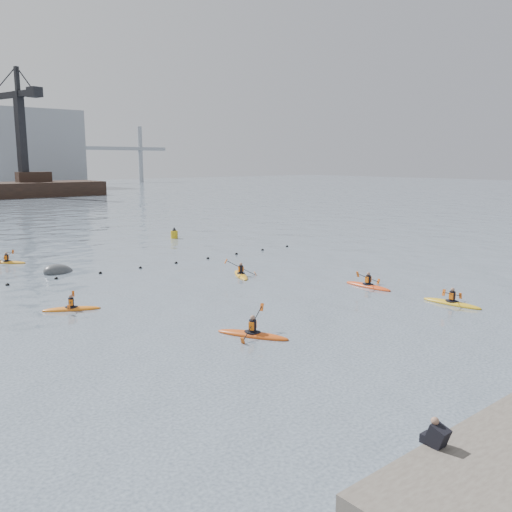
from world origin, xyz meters
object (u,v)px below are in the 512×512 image
object	(u,v)px
kayaker_2	(71,308)
kayaker_3	(241,274)
kayaker_0	(253,334)
mooring_buoy	(59,272)
kayaker_1	(452,303)
kayaker_4	(368,285)
kayaker_5	(7,262)
nav_buoy	(174,234)

from	to	relation	value
kayaker_2	kayaker_3	size ratio (longest dim) A/B	0.91
kayaker_0	kayaker_2	world-z (taller)	kayaker_0
kayaker_0	mooring_buoy	size ratio (longest dim) A/B	1.44
mooring_buoy	kayaker_1	bearing A→B (deg)	-59.19
kayaker_0	kayaker_3	bearing A→B (deg)	26.30
kayaker_1	kayaker_4	size ratio (longest dim) A/B	1.00
kayaker_3	kayaker_4	world-z (taller)	kayaker_3
kayaker_0	kayaker_1	world-z (taller)	kayaker_0
kayaker_5	mooring_buoy	world-z (taller)	kayaker_5
kayaker_2	kayaker_3	distance (m)	12.14
kayaker_0	mooring_buoy	world-z (taller)	kayaker_0
kayaker_0	kayaker_1	distance (m)	12.08
kayaker_1	kayaker_2	bearing A→B (deg)	137.60
kayaker_3	kayaker_4	size ratio (longest dim) A/B	0.94
kayaker_0	kayaker_5	xyz separation A→B (m)	(-3.29, 25.48, -0.01)
kayaker_0	kayaker_1	xyz separation A→B (m)	(11.76, -2.78, -0.00)
kayaker_0	kayaker_4	xyz separation A→B (m)	(11.52, 2.75, -0.00)
kayaker_5	nav_buoy	xyz separation A→B (m)	(16.86, 3.32, 0.30)
kayaker_3	kayaker_1	bearing A→B (deg)	-45.38
kayaker_0	kayaker_4	world-z (taller)	kayaker_0
kayaker_5	kayaker_1	bearing A→B (deg)	-106.58
kayaker_0	kayaker_2	xyz separation A→B (m)	(-4.55, 9.38, -0.01)
kayaker_2	kayaker_4	world-z (taller)	kayaker_4
kayaker_5	kayaker_0	bearing A→B (deg)	-127.26
kayaker_1	kayaker_3	xyz separation A→B (m)	(-4.21, 13.17, -0.00)
kayaker_1	kayaker_4	xyz separation A→B (m)	(-0.24, 5.53, 0.00)
kayaker_0	mooring_buoy	xyz separation A→B (m)	(-1.52, 19.49, -0.11)
kayaker_1	kayaker_2	size ratio (longest dim) A/B	1.16
kayaker_1	nav_buoy	world-z (taller)	nav_buoy
kayaker_3	kayaker_4	bearing A→B (deg)	-35.64
kayaker_3	mooring_buoy	world-z (taller)	kayaker_3
kayaker_0	kayaker_2	size ratio (longest dim) A/B	1.16
kayaker_3	kayaker_5	distance (m)	18.58
nav_buoy	kayaker_5	bearing A→B (deg)	-168.84
kayaker_3	mooring_buoy	xyz separation A→B (m)	(-9.07, 9.10, -0.10)
kayaker_1	kayaker_5	distance (m)	32.02
kayaker_4	kayaker_5	xyz separation A→B (m)	(-14.81, 22.74, -0.01)
kayaker_1	mooring_buoy	size ratio (longest dim) A/B	1.44
kayaker_4	kayaker_2	bearing A→B (deg)	-24.23
kayaker_2	kayaker_3	xyz separation A→B (m)	(12.10, 1.01, 0.01)
kayaker_3	nav_buoy	bearing A→B (deg)	98.81
kayaker_2	nav_buoy	xyz separation A→B (m)	(18.12, 19.43, 0.30)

